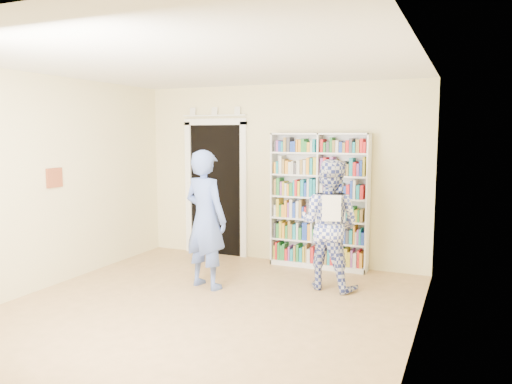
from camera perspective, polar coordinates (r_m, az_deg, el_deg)
floor at (r=5.70m, az=-6.48°, el=-13.53°), size 5.00×5.00×0.00m
ceiling at (r=5.40m, az=-6.87°, el=14.48°), size 5.00×5.00×0.00m
wall_back at (r=7.64m, az=2.76°, el=2.08°), size 4.50×0.00×4.50m
wall_left at (r=6.79m, az=-23.35°, el=0.95°), size 0.00×5.00×5.00m
wall_right at (r=4.69m, az=17.90°, el=-1.17°), size 0.00×5.00×5.00m
bookshelf at (r=7.32m, az=7.24°, el=-0.95°), size 1.43×0.27×1.97m
doorway at (r=8.09m, az=-4.61°, el=1.11°), size 1.10×0.08×2.43m
wall_art at (r=6.91m, az=-22.05°, el=1.52°), size 0.03×0.25×0.25m
man_blue at (r=6.36m, az=-5.79°, el=-3.13°), size 0.73×0.57×1.76m
man_plaid at (r=6.38m, az=8.36°, el=-3.68°), size 0.89×0.75×1.65m
paper_sheet at (r=6.05m, az=8.63°, el=-1.85°), size 0.22×0.07×0.32m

